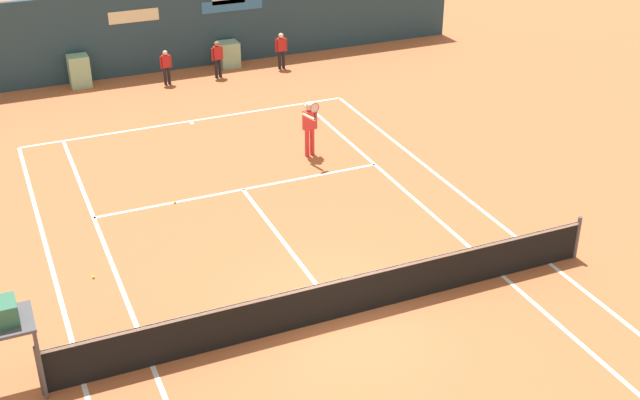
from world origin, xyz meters
The scene contains 10 objects.
ground_plane centered at (0.00, 0.58, 0.00)m, with size 80.00×80.00×0.01m.
tennis_net centered at (0.00, 0.00, 0.51)m, with size 12.10×0.10×1.07m.
sponsor_back_wall centered at (0.00, 16.97, 1.50)m, with size 25.00×1.02×3.11m.
umpire_chair centered at (-6.44, 0.29, 1.58)m, with size 1.00×1.00×2.36m.
player_on_baseline centered at (2.54, 7.72, 0.99)m, with size 0.53×0.79×1.86m.
ball_kid_centre_post centered at (2.11, 15.41, 0.79)m, with size 0.45×0.22×1.36m.
ball_kid_right_post centered at (0.20, 15.41, 0.73)m, with size 0.42×0.18×1.26m.
ball_kid_left_post centered at (4.60, 15.41, 0.79)m, with size 0.46×0.20×1.37m.
tennis_ball_mid_court centered at (-1.90, 6.35, 0.03)m, with size 0.07×0.07×0.07m, color #CCE033.
tennis_ball_by_sideline centered at (-4.50, 3.55, 0.03)m, with size 0.07×0.07×0.07m, color #CCE033.
Camera 1 is at (-6.07, -12.90, 10.26)m, focal length 46.75 mm.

